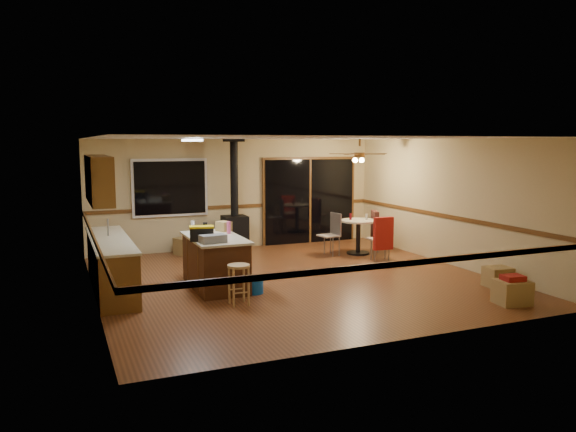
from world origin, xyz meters
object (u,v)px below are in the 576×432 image
kitchen_island (215,262)px  toolbox_black (202,234)px  blue_bucket (254,285)px  toolbox_grey (213,239)px  wood_stove (235,220)px  box_corner_b (498,277)px  chair_near (383,233)px  box_under_window (186,246)px  chair_left (333,229)px  box_corner_a (512,292)px  dining_table (358,231)px  chair_right (376,226)px  bar_stool (239,285)px

kitchen_island → toolbox_black: size_ratio=4.35×
blue_bucket → toolbox_grey: bearing=174.7°
wood_stove → box_corner_b: wood_stove is taller
blue_bucket → chair_near: size_ratio=0.46×
box_under_window → box_corner_b: 6.66m
chair_left → box_corner_a: bearing=-79.6°
toolbox_grey → blue_bucket: bearing=-5.3°
kitchen_island → dining_table: (3.79, 1.66, 0.08)m
toolbox_grey → dining_table: bearing=29.1°
chair_near → box_under_window: (-3.72, 2.33, -0.41)m
chair_left → chair_right: same height
chair_near → box_corner_a: chair_near is taller
box_corner_a → chair_left: bearing=100.4°
wood_stove → chair_near: (2.58, -2.28, -0.13)m
blue_bucket → box_under_window: 3.74m
kitchen_island → box_under_window: kitchen_island is taller
box_corner_b → dining_table: bearing=102.9°
kitchen_island → blue_bucket: 0.85m
blue_bucket → wood_stove: bearing=77.6°
wood_stove → chair_near: bearing=-41.4°
bar_stool → chair_right: size_ratio=0.91×
kitchen_island → toolbox_grey: size_ratio=4.01×
blue_bucket → box_corner_a: box_corner_a is taller
chair_near → box_under_window: 4.40m
kitchen_island → box_corner_a: kitchen_island is taller
toolbox_grey → blue_bucket: (0.68, -0.06, -0.83)m
kitchen_island → chair_left: size_ratio=3.26×
box_under_window → toolbox_black: bearing=-97.9°
toolbox_black → chair_right: (4.62, 2.06, -0.41)m
wood_stove → chair_near: 3.45m
wood_stove → box_under_window: wood_stove is taller
chair_right → box_corner_a: size_ratio=1.41×
wood_stove → toolbox_black: bearing=-115.6°
box_corner_b → toolbox_black: bearing=162.3°
wood_stove → blue_bucket: wood_stove is taller
bar_stool → blue_bucket: bar_stool is taller
chair_near → chair_right: 1.08m
blue_bucket → chair_near: 3.70m
wood_stove → chair_right: 3.29m
blue_bucket → dining_table: 4.03m
wood_stove → dining_table: size_ratio=3.05×
dining_table → box_under_window: 3.92m
kitchen_island → chair_right: 4.67m
toolbox_grey → dining_table: 4.57m
chair_left → toolbox_grey: bearing=-145.4°
chair_right → chair_left: bearing=179.7°
chair_left → chair_right: bearing=-0.3°
toolbox_black → box_corner_b: toolbox_black is taller
wood_stove → toolbox_grey: (-1.48, -3.61, 0.24)m
kitchen_island → chair_near: size_ratio=2.40×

